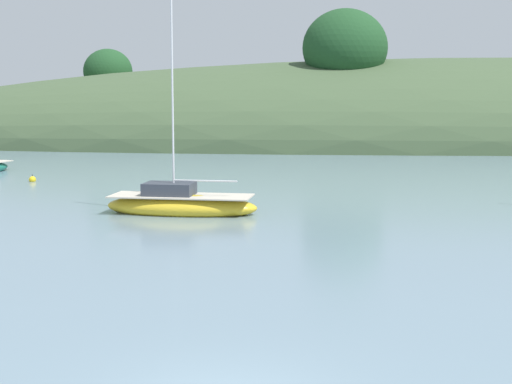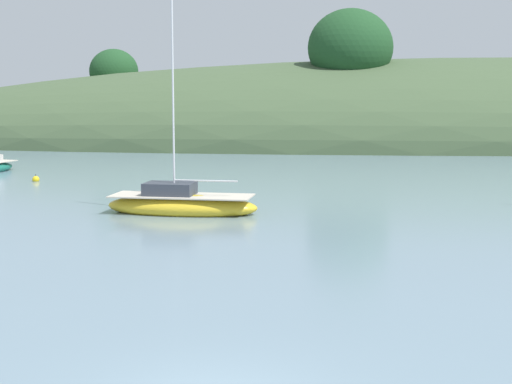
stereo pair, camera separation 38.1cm
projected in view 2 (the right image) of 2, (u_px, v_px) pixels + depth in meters
The scene contains 3 objects.
far_shoreline_hill at pixel (500, 142), 84.17m from camera, with size 150.00×36.00×23.60m.
sailboat_teal_outer at pixel (181, 204), 34.67m from camera, with size 7.28×3.28×10.16m.
mooring_buoy_channel at pixel (36, 179), 47.45m from camera, with size 0.44×0.44×0.54m.
Camera 2 is at (1.34, -12.63, 5.43)m, focal length 53.08 mm.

